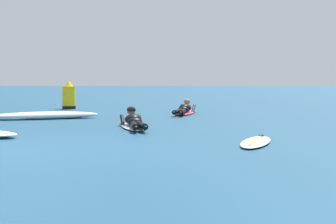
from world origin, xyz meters
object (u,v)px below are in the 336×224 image
surfer_far (184,110)px  drifting_surfboard (256,142)px  surfer_near (134,123)px  channel_marker_buoy (69,97)px

surfer_far → drifting_surfboard: size_ratio=1.37×
surfer_near → drifting_surfboard: size_ratio=1.34×
surfer_near → channel_marker_buoy: channel_marker_buoy is taller
drifting_surfboard → channel_marker_buoy: channel_marker_buoy is taller
surfer_far → drifting_surfboard: surfer_far is taller
surfer_near → drifting_surfboard: 3.78m
surfer_far → channel_marker_buoy: size_ratio=2.33×
surfer_near → surfer_far: size_ratio=0.98×
drifting_surfboard → channel_marker_buoy: size_ratio=1.70×
surfer_near → channel_marker_buoy: 8.27m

